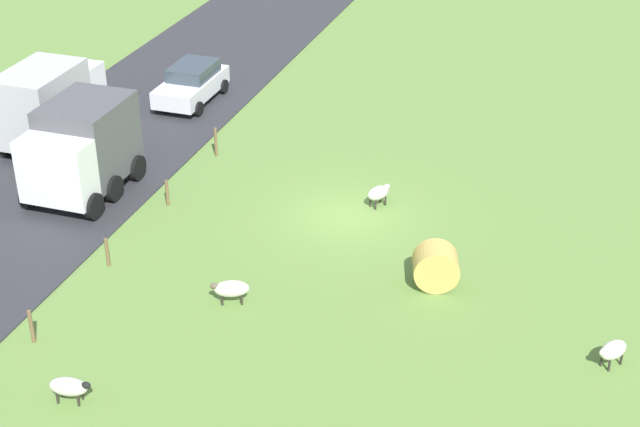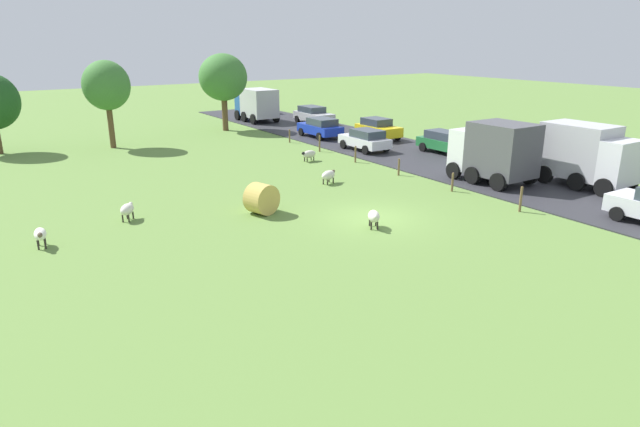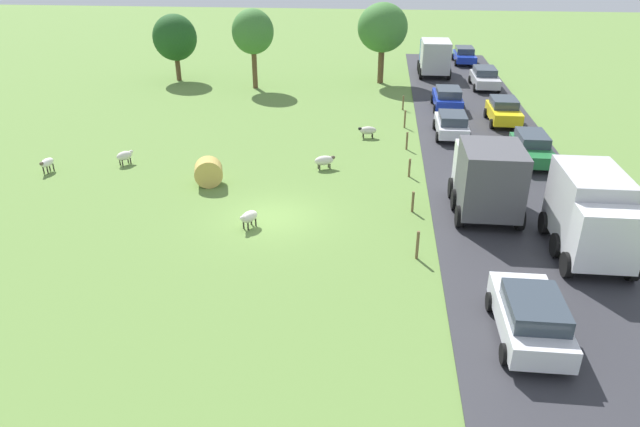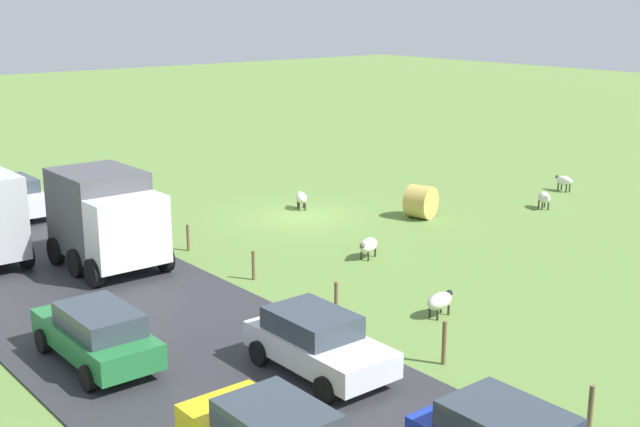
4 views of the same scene
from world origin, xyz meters
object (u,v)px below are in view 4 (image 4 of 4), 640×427
sheep_0 (564,181)px  hay_bale_0 (421,202)px  sheep_2 (544,198)px  car_3 (97,333)px  sheep_3 (368,245)px  sheep_1 (440,301)px  car_1 (317,342)px  sheep_4 (301,198)px  truck_2 (106,217)px  car_0 (15,197)px

sheep_0 → hay_bale_0: size_ratio=0.75×
sheep_2 → car_3: (22.66, 2.82, 0.35)m
sheep_2 → sheep_3: size_ratio=0.85×
sheep_1 → car_3: car_3 is taller
car_3 → hay_bale_0: bearing=-163.2°
sheep_2 → hay_bale_0: bearing=-23.4°
sheep_0 → car_1: size_ratio=0.26×
sheep_4 → hay_bale_0: 5.41m
car_1 → car_3: car_3 is taller
sheep_1 → car_3: 9.86m
sheep_1 → sheep_3: size_ratio=0.98×
sheep_4 → car_3: bearing=34.3°
sheep_3 → truck_2: 9.34m
sheep_4 → truck_2: truck_2 is taller
sheep_3 → sheep_1: bearing=68.4°
hay_bale_0 → car_1: size_ratio=0.35×
sheep_2 → car_1: size_ratio=0.25×
sheep_2 → sheep_4: 10.94m
sheep_0 → car_3: (26.36, 4.35, 0.33)m
sheep_3 → sheep_0: bearing=-172.2°
sheep_0 → sheep_3: 14.99m
sheep_0 → sheep_2: (3.70, 1.54, -0.02)m
sheep_1 → hay_bale_0: 11.54m
sheep_2 → car_0: car_0 is taller
car_3 → sheep_2: bearing=-172.9°
car_0 → car_3: bearing=77.4°
hay_bale_0 → truck_2: truck_2 is taller
sheep_0 → sheep_1: (17.06, 7.60, -0.05)m
hay_bale_0 → sheep_3: bearing=26.8°
hay_bale_0 → truck_2: 13.71m
sheep_4 → sheep_0: bearing=156.6°
sheep_2 → car_1: (18.60, 6.78, 0.34)m
truck_2 → car_1: (-0.39, 11.17, -0.99)m
sheep_4 → car_1: bearing=53.5°
sheep_4 → truck_2: 10.81m
car_1 → car_3: bearing=-44.3°
car_1 → sheep_1: bearing=-172.2°
sheep_0 → car_1: (22.30, 8.32, 0.32)m
sheep_0 → car_0: bearing=-27.8°
sheep_0 → sheep_2: 4.01m
sheep_3 → car_3: (11.51, 2.33, 0.37)m
truck_2 → car_1: bearing=92.0°
hay_bale_0 → car_1: (13.12, 9.15, 0.14)m
sheep_0 → car_0: 25.69m
sheep_1 → truck_2: size_ratio=0.27×
sheep_2 → car_1: car_1 is taller
hay_bale_0 → car_1: bearing=34.9°
sheep_2 → sheep_3: bearing=2.5°
sheep_2 → car_3: size_ratio=0.23×
sheep_0 → sheep_4: sheep_4 is taller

